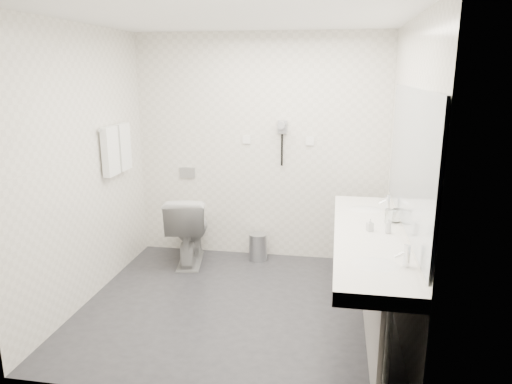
# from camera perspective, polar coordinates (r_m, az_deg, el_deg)

# --- Properties ---
(floor) EXTENTS (2.80, 2.80, 0.00)m
(floor) POSITION_cam_1_polar(r_m,az_deg,el_deg) (4.47, -2.28, -13.55)
(floor) COLOR #2B2B30
(floor) RESTS_ON ground
(ceiling) EXTENTS (2.80, 2.80, 0.00)m
(ceiling) POSITION_cam_1_polar(r_m,az_deg,el_deg) (3.97, -2.67, 20.26)
(ceiling) COLOR white
(ceiling) RESTS_ON wall_back
(wall_back) EXTENTS (2.80, 0.00, 2.80)m
(wall_back) POSITION_cam_1_polar(r_m,az_deg,el_deg) (5.29, 0.50, 5.24)
(wall_back) COLOR white
(wall_back) RESTS_ON floor
(wall_front) EXTENTS (2.80, 0.00, 2.80)m
(wall_front) POSITION_cam_1_polar(r_m,az_deg,el_deg) (2.82, -8.01, -3.20)
(wall_front) COLOR white
(wall_front) RESTS_ON floor
(wall_left) EXTENTS (0.00, 2.60, 2.60)m
(wall_left) POSITION_cam_1_polar(r_m,az_deg,el_deg) (4.54, -20.04, 2.80)
(wall_left) COLOR white
(wall_left) RESTS_ON floor
(wall_right) EXTENTS (0.00, 2.60, 2.60)m
(wall_right) POSITION_cam_1_polar(r_m,az_deg,el_deg) (3.99, 17.61, 1.49)
(wall_right) COLOR white
(wall_right) RESTS_ON floor
(vanity_counter) EXTENTS (0.55, 2.20, 0.10)m
(vanity_counter) POSITION_cam_1_polar(r_m,az_deg,el_deg) (3.89, 13.46, -5.45)
(vanity_counter) COLOR white
(vanity_counter) RESTS_ON floor
(vanity_panel) EXTENTS (0.03, 2.15, 0.75)m
(vanity_panel) POSITION_cam_1_polar(r_m,az_deg,el_deg) (4.06, 13.47, -11.12)
(vanity_panel) COLOR #999491
(vanity_panel) RESTS_ON floor
(vanity_post_near) EXTENTS (0.06, 0.06, 0.75)m
(vanity_post_near) POSITION_cam_1_polar(r_m,az_deg,el_deg) (3.15, 15.21, -19.25)
(vanity_post_near) COLOR silver
(vanity_post_near) RESTS_ON floor
(vanity_post_far) EXTENTS (0.06, 0.06, 0.75)m
(vanity_post_far) POSITION_cam_1_polar(r_m,az_deg,el_deg) (5.02, 13.11, -6.03)
(vanity_post_far) COLOR silver
(vanity_post_far) RESTS_ON floor
(mirror) EXTENTS (0.02, 2.20, 1.05)m
(mirror) POSITION_cam_1_polar(r_m,az_deg,el_deg) (3.75, 18.01, 3.80)
(mirror) COLOR #B2BCC6
(mirror) RESTS_ON wall_right
(basin_near) EXTENTS (0.40, 0.31, 0.05)m
(basin_near) POSITION_cam_1_polar(r_m,az_deg,el_deg) (3.27, 14.17, -8.71)
(basin_near) COLOR white
(basin_near) RESTS_ON vanity_counter
(basin_far) EXTENTS (0.40, 0.31, 0.05)m
(basin_far) POSITION_cam_1_polar(r_m,az_deg,el_deg) (4.50, 13.01, -2.23)
(basin_far) COLOR white
(basin_far) RESTS_ON vanity_counter
(faucet_near) EXTENTS (0.04, 0.04, 0.15)m
(faucet_near) POSITION_cam_1_polar(r_m,az_deg,el_deg) (3.26, 17.71, -7.34)
(faucet_near) COLOR silver
(faucet_near) RESTS_ON vanity_counter
(faucet_far) EXTENTS (0.04, 0.04, 0.15)m
(faucet_far) POSITION_cam_1_polar(r_m,az_deg,el_deg) (4.49, 15.55, -1.23)
(faucet_far) COLOR silver
(faucet_far) RESTS_ON vanity_counter
(soap_bottle_a) EXTENTS (0.06, 0.06, 0.10)m
(soap_bottle_a) POSITION_cam_1_polar(r_m,az_deg,el_deg) (3.89, 13.58, -3.86)
(soap_bottle_a) COLOR white
(soap_bottle_a) RESTS_ON vanity_counter
(soap_bottle_c) EXTENTS (0.06, 0.06, 0.13)m
(soap_bottle_c) POSITION_cam_1_polar(r_m,az_deg,el_deg) (3.87, 15.67, -3.94)
(soap_bottle_c) COLOR white
(soap_bottle_c) RESTS_ON vanity_counter
(glass_left) EXTENTS (0.07, 0.07, 0.12)m
(glass_left) POSITION_cam_1_polar(r_m,az_deg,el_deg) (4.13, 15.72, -2.83)
(glass_left) COLOR silver
(glass_left) RESTS_ON vanity_counter
(glass_right) EXTENTS (0.07, 0.07, 0.12)m
(glass_right) POSITION_cam_1_polar(r_m,az_deg,el_deg) (4.16, 16.53, -2.76)
(glass_right) COLOR silver
(glass_right) RESTS_ON vanity_counter
(toilet) EXTENTS (0.56, 0.83, 0.78)m
(toilet) POSITION_cam_1_polar(r_m,az_deg,el_deg) (5.33, -8.12, -4.40)
(toilet) COLOR white
(toilet) RESTS_ON floor
(flush_plate) EXTENTS (0.18, 0.02, 0.12)m
(flush_plate) POSITION_cam_1_polar(r_m,az_deg,el_deg) (5.53, -8.26, 2.33)
(flush_plate) COLOR #B2B5BA
(flush_plate) RESTS_ON wall_back
(pedal_bin) EXTENTS (0.25, 0.25, 0.29)m
(pedal_bin) POSITION_cam_1_polar(r_m,az_deg,el_deg) (5.41, 0.26, -6.68)
(pedal_bin) COLOR #B2B5BA
(pedal_bin) RESTS_ON floor
(bin_lid) EXTENTS (0.21, 0.21, 0.02)m
(bin_lid) POSITION_cam_1_polar(r_m,az_deg,el_deg) (5.36, 0.26, -5.13)
(bin_lid) COLOR #B2B5BA
(bin_lid) RESTS_ON pedal_bin
(towel_rail) EXTENTS (0.02, 0.62, 0.02)m
(towel_rail) POSITION_cam_1_polar(r_m,az_deg,el_deg) (4.95, -16.71, 7.50)
(towel_rail) COLOR silver
(towel_rail) RESTS_ON wall_left
(towel_near) EXTENTS (0.07, 0.24, 0.48)m
(towel_near) POSITION_cam_1_polar(r_m,az_deg,el_deg) (4.85, -17.14, 4.71)
(towel_near) COLOR white
(towel_near) RESTS_ON towel_rail
(towel_far) EXTENTS (0.07, 0.24, 0.48)m
(towel_far) POSITION_cam_1_polar(r_m,az_deg,el_deg) (5.10, -15.74, 5.26)
(towel_far) COLOR white
(towel_far) RESTS_ON towel_rail
(dryer_cradle) EXTENTS (0.10, 0.04, 0.14)m
(dryer_cradle) POSITION_cam_1_polar(r_m,az_deg,el_deg) (5.19, 3.20, 7.83)
(dryer_cradle) COLOR #98999E
(dryer_cradle) RESTS_ON wall_back
(dryer_barrel) EXTENTS (0.08, 0.14, 0.08)m
(dryer_barrel) POSITION_cam_1_polar(r_m,az_deg,el_deg) (5.12, 3.12, 8.07)
(dryer_barrel) COLOR #98999E
(dryer_barrel) RESTS_ON dryer_cradle
(dryer_cord) EXTENTS (0.02, 0.02, 0.35)m
(dryer_cord) POSITION_cam_1_polar(r_m,az_deg,el_deg) (5.21, 3.14, 5.08)
(dryer_cord) COLOR black
(dryer_cord) RESTS_ON dryer_cradle
(switch_plate_a) EXTENTS (0.09, 0.02, 0.09)m
(switch_plate_a) POSITION_cam_1_polar(r_m,az_deg,el_deg) (5.29, -1.13, 6.33)
(switch_plate_a) COLOR white
(switch_plate_a) RESTS_ON wall_back
(switch_plate_b) EXTENTS (0.09, 0.02, 0.09)m
(switch_plate_b) POSITION_cam_1_polar(r_m,az_deg,el_deg) (5.21, 6.50, 6.11)
(switch_plate_b) COLOR white
(switch_plate_b) RESTS_ON wall_back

